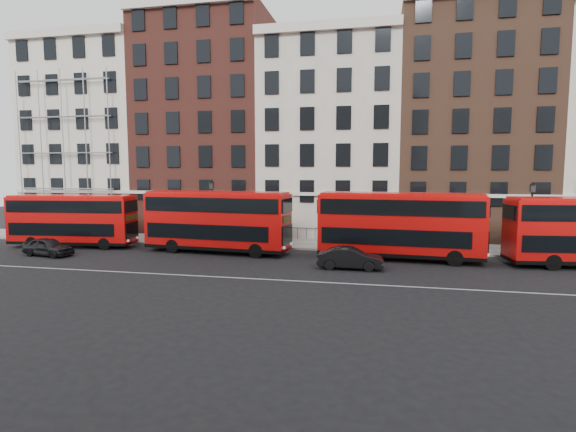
% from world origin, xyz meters
% --- Properties ---
extents(ground, '(120.00, 120.00, 0.00)m').
position_xyz_m(ground, '(0.00, 0.00, 0.00)').
color(ground, black).
rests_on(ground, ground).
extents(pavement, '(80.00, 5.00, 0.15)m').
position_xyz_m(pavement, '(0.00, 10.50, 0.07)').
color(pavement, gray).
rests_on(pavement, ground).
extents(kerb, '(80.00, 0.30, 0.16)m').
position_xyz_m(kerb, '(0.00, 8.00, 0.08)').
color(kerb, gray).
rests_on(kerb, ground).
extents(road_centre_line, '(70.00, 0.12, 0.01)m').
position_xyz_m(road_centre_line, '(0.00, -2.00, 0.01)').
color(road_centre_line, white).
rests_on(road_centre_line, ground).
extents(building_terrace, '(64.00, 11.95, 22.00)m').
position_xyz_m(building_terrace, '(-0.31, 17.88, 10.24)').
color(building_terrace, beige).
rests_on(building_terrace, ground).
extents(bus_a, '(10.38, 3.41, 4.29)m').
position_xyz_m(bus_a, '(-19.93, 5.51, 2.30)').
color(bus_a, red).
rests_on(bus_a, ground).
extents(bus_b, '(11.40, 3.64, 4.71)m').
position_xyz_m(bus_b, '(-7.36, 5.51, 2.53)').
color(bus_b, red).
rests_on(bus_b, ground).
extents(bus_c, '(11.46, 3.52, 4.75)m').
position_xyz_m(bus_c, '(6.20, 5.51, 2.55)').
color(bus_c, red).
rests_on(bus_c, ground).
extents(car_rear, '(4.16, 2.21, 1.35)m').
position_xyz_m(car_rear, '(-19.13, 1.71, 0.67)').
color(car_rear, black).
rests_on(car_rear, ground).
extents(car_front, '(4.20, 1.50, 1.38)m').
position_xyz_m(car_front, '(3.07, 1.84, 0.69)').
color(car_front, black).
rests_on(car_front, ground).
extents(lamp_post_left, '(0.44, 0.44, 5.33)m').
position_xyz_m(lamp_post_left, '(-9.18, 9.23, 3.08)').
color(lamp_post_left, black).
rests_on(lamp_post_left, pavement).
extents(lamp_post_right, '(0.44, 0.44, 5.33)m').
position_xyz_m(lamp_post_right, '(15.69, 8.82, 3.08)').
color(lamp_post_right, black).
rests_on(lamp_post_right, pavement).
extents(iron_railings, '(6.60, 0.06, 1.00)m').
position_xyz_m(iron_railings, '(0.00, 12.70, 0.65)').
color(iron_railings, black).
rests_on(iron_railings, pavement).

